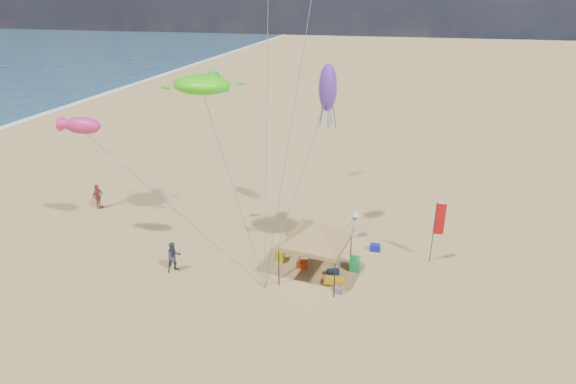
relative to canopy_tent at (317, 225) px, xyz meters
name	(u,v)px	position (x,y,z in m)	size (l,w,h in m)	color
ground	(273,296)	(-1.62, -2.11, -2.86)	(280.00, 280.00, 0.00)	tan
canopy_tent	(317,225)	(0.00, 0.00, 0.00)	(5.51, 5.51, 3.43)	black
feather_flag	(438,223)	(5.71, 2.86, -0.63)	(0.51, 0.09, 3.36)	black
cooler_red	(302,264)	(-0.81, 0.63, -2.67)	(0.54, 0.38, 0.38)	#B1360E
cooler_blue	(375,248)	(2.67, 3.27, -2.67)	(0.54, 0.38, 0.38)	#1419A6
bag_navy	(333,272)	(0.82, 0.31, -2.68)	(0.36, 0.36, 0.60)	black
bag_orange	(291,234)	(-2.15, 3.79, -2.68)	(0.36, 0.36, 0.60)	orange
chair_green	(355,264)	(1.83, 1.04, -2.51)	(0.50, 0.50, 0.70)	green
chair_yellow	(279,255)	(-2.11, 1.01, -2.51)	(0.50, 0.50, 0.70)	yellow
crate_grey	(338,290)	(1.27, -1.16, -2.72)	(0.34, 0.30, 0.28)	slate
beach_cart	(334,281)	(1.00, -0.49, -2.66)	(0.90, 0.50, 0.24)	yellow
person_near_a	(312,234)	(-0.71, 2.74, -1.97)	(0.64, 0.42, 1.77)	tan
person_near_b	(174,257)	(-6.98, -1.21, -2.05)	(0.78, 0.61, 1.60)	#373C4B
person_near_c	(355,225)	(1.40, 4.59, -2.07)	(1.02, 0.59, 1.58)	beige
person_far_a	(98,196)	(-15.19, 4.60, -2.03)	(0.97, 0.40, 1.65)	#A53F42
turtle_kite	(202,85)	(-6.35, 2.20, 5.92)	(2.92, 2.33, 0.97)	#3EFE0E
fish_kite	(82,125)	(-12.54, 0.83, 3.81)	(2.03, 1.02, 0.90)	#DF2A75
squid_kite	(328,88)	(-0.52, 5.27, 5.47)	(0.97, 0.97, 2.52)	#6535BD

